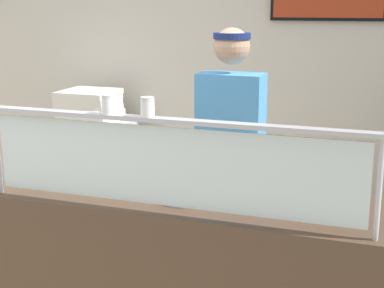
% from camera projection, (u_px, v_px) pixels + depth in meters
% --- Properties ---
extents(shop_rear_unit, '(6.43, 0.13, 2.70)m').
position_uv_depth(shop_rear_unit, '(279.00, 68.00, 4.89)').
color(shop_rear_unit, silver).
rests_on(shop_rear_unit, ground).
extents(serving_counter, '(2.03, 0.68, 0.95)m').
position_uv_depth(serving_counter, '(188.00, 281.00, 3.05)').
color(serving_counter, '#4C3828').
rests_on(serving_counter, ground).
extents(sneeze_guard, '(1.86, 0.06, 0.45)m').
position_uv_depth(sneeze_guard, '(167.00, 154.00, 2.61)').
color(sneeze_guard, '#B2B5BC').
rests_on(sneeze_guard, serving_counter).
extents(pizza_tray, '(0.42, 0.42, 0.04)m').
position_uv_depth(pizza_tray, '(190.00, 192.00, 2.94)').
color(pizza_tray, '#9EA0A8').
rests_on(pizza_tray, serving_counter).
extents(pizza_server, '(0.11, 0.29, 0.01)m').
position_uv_depth(pizza_server, '(195.00, 189.00, 2.90)').
color(pizza_server, '#ADAFB7').
rests_on(pizza_server, pizza_tray).
extents(parmesan_shaker, '(0.06, 0.06, 0.09)m').
position_uv_depth(parmesan_shaker, '(108.00, 106.00, 2.66)').
color(parmesan_shaker, white).
rests_on(parmesan_shaker, sneeze_guard).
extents(pepper_flake_shaker, '(0.06, 0.06, 0.09)m').
position_uv_depth(pepper_flake_shaker, '(148.00, 108.00, 2.59)').
color(pepper_flake_shaker, white).
rests_on(pepper_flake_shaker, sneeze_guard).
extents(worker_figure, '(0.41, 0.50, 1.76)m').
position_uv_depth(worker_figure, '(231.00, 156.00, 3.46)').
color(worker_figure, '#23232D').
rests_on(worker_figure, ground).
extents(prep_shelf, '(0.70, 0.55, 0.90)m').
position_uv_depth(prep_shelf, '(92.00, 171.00, 5.16)').
color(prep_shelf, '#B7BABF').
rests_on(prep_shelf, ground).
extents(pizza_box_stack, '(0.49, 0.47, 0.27)m').
position_uv_depth(pizza_box_stack, '(90.00, 106.00, 5.02)').
color(pizza_box_stack, silver).
rests_on(pizza_box_stack, prep_shelf).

